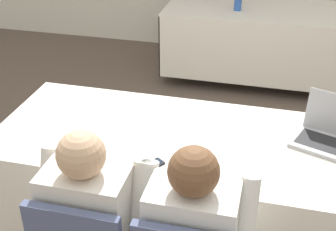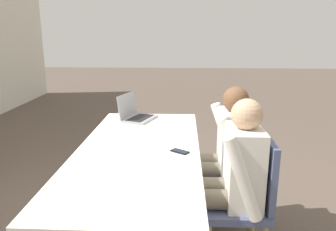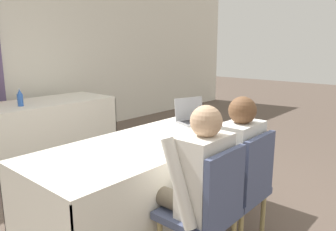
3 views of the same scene
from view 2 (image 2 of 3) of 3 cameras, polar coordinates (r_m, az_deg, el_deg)
The scene contains 9 objects.
conference_table_near at distance 2.47m, azimuth -5.10°, elevation -9.51°, with size 2.02×0.88×0.76m.
laptop at distance 3.15m, azimuth -5.55°, elevation 0.15°, with size 0.41×0.37×0.24m.
cell_phone at distance 2.32m, azimuth 2.10°, elevation -6.27°, with size 0.12×0.14×0.01m.
paper_beside_laptop at distance 2.68m, azimuth -6.10°, elevation -3.56°, with size 0.30×0.35×0.00m.
paper_centre_table at distance 1.84m, azimuth -6.61°, elevation -12.30°, with size 0.26×0.33×0.00m.
chair_near_left at distance 2.31m, azimuth 13.36°, elevation -13.54°, with size 0.44×0.44×0.92m.
chair_near_right at distance 2.71m, azimuth 11.66°, elevation -9.07°, with size 0.44×0.44×0.92m.
person_checkered_shirt at distance 2.23m, azimuth 10.94°, elevation -9.99°, with size 0.50×0.52×1.18m.
person_white_shirt at distance 2.64m, azimuth 9.60°, elevation -5.92°, with size 0.50×0.52×1.18m.
Camera 2 is at (-2.23, -0.32, 1.59)m, focal length 35.00 mm.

